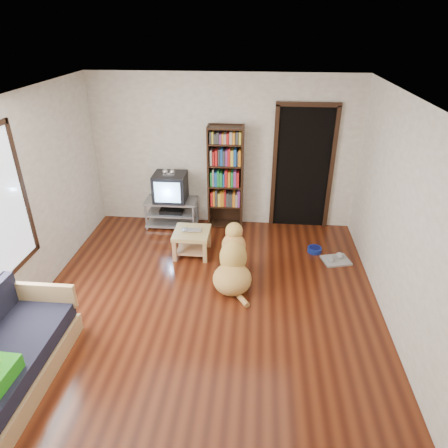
# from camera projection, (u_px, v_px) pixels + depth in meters

# --- Properties ---
(ground) EXTENTS (5.00, 5.00, 0.00)m
(ground) POSITION_uv_depth(u_px,v_px,m) (206.00, 308.00, 5.17)
(ground) COLOR #58220F
(ground) RESTS_ON ground
(ceiling) EXTENTS (5.00, 5.00, 0.00)m
(ceiling) POSITION_uv_depth(u_px,v_px,m) (200.00, 102.00, 3.97)
(ceiling) COLOR white
(ceiling) RESTS_ON ground
(wall_back) EXTENTS (4.50, 0.00, 4.50)m
(wall_back) POSITION_uv_depth(u_px,v_px,m) (223.00, 153.00, 6.78)
(wall_back) COLOR silver
(wall_back) RESTS_ON ground
(wall_front) EXTENTS (4.50, 0.00, 4.50)m
(wall_front) POSITION_uv_depth(u_px,v_px,m) (146.00, 407.00, 2.36)
(wall_front) COLOR silver
(wall_front) RESTS_ON ground
(wall_left) EXTENTS (0.00, 5.00, 5.00)m
(wall_left) POSITION_uv_depth(u_px,v_px,m) (16.00, 211.00, 4.75)
(wall_left) COLOR silver
(wall_left) RESTS_ON ground
(wall_right) EXTENTS (0.00, 5.00, 5.00)m
(wall_right) POSITION_uv_depth(u_px,v_px,m) (406.00, 227.00, 4.39)
(wall_right) COLOR silver
(wall_right) RESTS_ON ground
(laptop) EXTENTS (0.31, 0.21, 0.02)m
(laptop) POSITION_uv_depth(u_px,v_px,m) (191.00, 231.00, 6.15)
(laptop) COLOR silver
(laptop) RESTS_ON coffee_table
(dog_bowl) EXTENTS (0.22, 0.22, 0.08)m
(dog_bowl) POSITION_uv_depth(u_px,v_px,m) (315.00, 250.00, 6.38)
(dog_bowl) COLOR navy
(dog_bowl) RESTS_ON ground
(grey_rag) EXTENTS (0.47, 0.41, 0.03)m
(grey_rag) POSITION_uv_depth(u_px,v_px,m) (336.00, 260.00, 6.15)
(grey_rag) COLOR #979797
(grey_rag) RESTS_ON ground
(doorway) EXTENTS (1.03, 0.05, 2.19)m
(doorway) POSITION_uv_depth(u_px,v_px,m) (303.00, 166.00, 6.73)
(doorway) COLOR black
(doorway) RESTS_ON wall_back
(tv_stand) EXTENTS (0.90, 0.45, 0.50)m
(tv_stand) POSITION_uv_depth(u_px,v_px,m) (172.00, 212.00, 7.10)
(tv_stand) COLOR #99999E
(tv_stand) RESTS_ON ground
(crt_tv) EXTENTS (0.55, 0.52, 0.58)m
(crt_tv) POSITION_uv_depth(u_px,v_px,m) (171.00, 186.00, 6.90)
(crt_tv) COLOR black
(crt_tv) RESTS_ON tv_stand
(bookshelf) EXTENTS (0.60, 0.30, 1.80)m
(bookshelf) POSITION_uv_depth(u_px,v_px,m) (226.00, 173.00, 6.77)
(bookshelf) COLOR black
(bookshelf) RESTS_ON ground
(sofa) EXTENTS (0.80, 1.80, 0.80)m
(sofa) POSITION_uv_depth(u_px,v_px,m) (1.00, 366.00, 3.98)
(sofa) COLOR tan
(sofa) RESTS_ON ground
(coffee_table) EXTENTS (0.55, 0.55, 0.40)m
(coffee_table) POSITION_uv_depth(u_px,v_px,m) (192.00, 238.00, 6.23)
(coffee_table) COLOR tan
(coffee_table) RESTS_ON ground
(dog) EXTENTS (0.54, 1.04, 0.86)m
(dog) POSITION_uv_depth(u_px,v_px,m) (233.00, 264.00, 5.52)
(dog) COLOR tan
(dog) RESTS_ON ground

